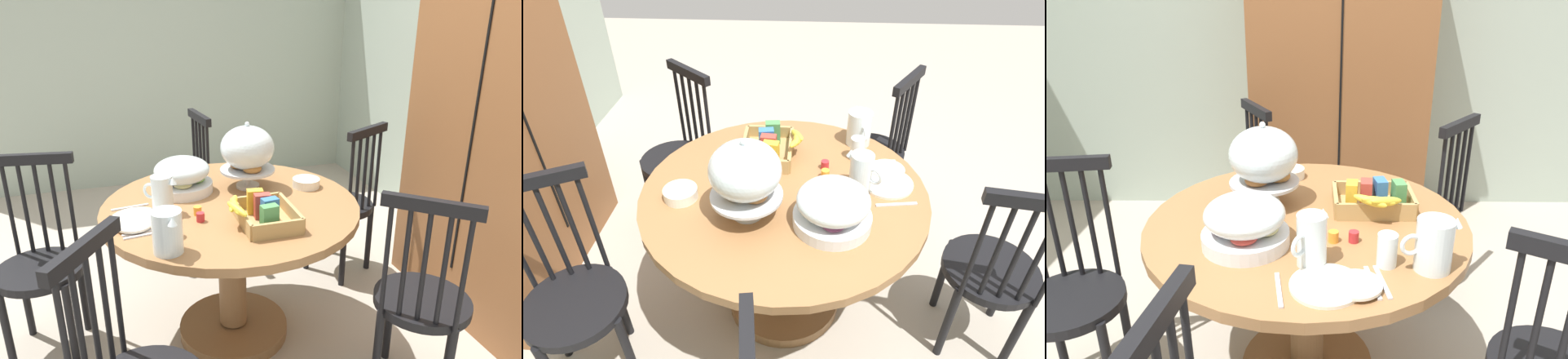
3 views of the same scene
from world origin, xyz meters
TOP-DOWN VIEW (x-y plane):
  - ground_plane at (0.00, 0.00)m, footprint 10.00×10.00m
  - dining_table at (0.02, 0.04)m, footprint 1.21×1.21m
  - windsor_chair_near_window at (-0.38, 0.86)m, footprint 0.45×0.45m
  - windsor_chair_facing_door at (-0.14, -0.85)m, footprint 0.40×0.40m
  - windsor_chair_far_side at (0.78, -0.45)m, footprint 0.46×0.46m
  - windsor_chair_host_seat at (0.64, 0.70)m, footprint 0.47×0.47m
  - pastry_stand_with_dome at (-0.15, 0.18)m, footprint 0.28×0.28m
  - fruit_platter_covered at (-0.19, -0.15)m, footprint 0.30×0.30m
  - orange_juice_pitcher at (0.41, -0.30)m, footprint 0.20×0.12m
  - milk_pitcher at (0.04, -0.28)m, footprint 0.13×0.15m
  - cereal_basket at (0.28, 0.12)m, footprint 0.32×0.30m
  - china_plate_large at (0.08, -0.40)m, footprint 0.22×0.22m
  - china_plate_small at (0.17, -0.41)m, footprint 0.15×0.15m
  - cereal_bowl at (-0.07, 0.46)m, footprint 0.14×0.14m
  - drinking_glass at (0.27, -0.28)m, footprint 0.06×0.06m
  - jam_jar_strawberry at (0.18, -0.13)m, footprint 0.04×0.04m
  - jam_jar_apricot at (0.11, -0.13)m, footprint 0.04×0.04m
  - table_knife at (0.22, -0.38)m, footprint 0.04×0.17m
  - dinner_fork at (0.25, -0.38)m, footprint 0.04×0.17m
  - soup_spoon at (-0.06, -0.42)m, footprint 0.04×0.17m

SIDE VIEW (x-z plane):
  - ground_plane at x=0.00m, z-range 0.00..0.00m
  - windsor_chair_near_window at x=-0.38m, z-range -0.03..0.94m
  - windsor_chair_facing_door at x=-0.14m, z-range -0.03..0.94m
  - windsor_chair_far_side at x=0.78m, z-range -0.03..0.94m
  - windsor_chair_host_seat at x=0.64m, z-range -0.03..0.94m
  - dining_table at x=0.02m, z-range 0.16..0.90m
  - table_knife at x=0.22m, z-range 0.74..0.75m
  - dinner_fork at x=0.25m, z-range 0.74..0.75m
  - soup_spoon at x=-0.06m, z-range 0.74..0.75m
  - china_plate_large at x=0.08m, z-range 0.74..0.75m
  - china_plate_small at x=0.17m, z-range 0.75..0.76m
  - jam_jar_strawberry at x=0.18m, z-range 0.74..0.78m
  - jam_jar_apricot at x=0.11m, z-range 0.74..0.78m
  - cereal_bowl at x=-0.07m, z-range 0.74..0.78m
  - cereal_basket at x=0.28m, z-range 0.73..0.85m
  - drinking_glass at x=0.27m, z-range 0.74..0.85m
  - orange_juice_pitcher at x=0.41m, z-range 0.73..0.90m
  - milk_pitcher at x=0.04m, z-range 0.73..0.91m
  - fruit_platter_covered at x=-0.19m, z-range 0.74..0.92m
  - pastry_stand_with_dome at x=-0.15m, z-range 0.77..1.11m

